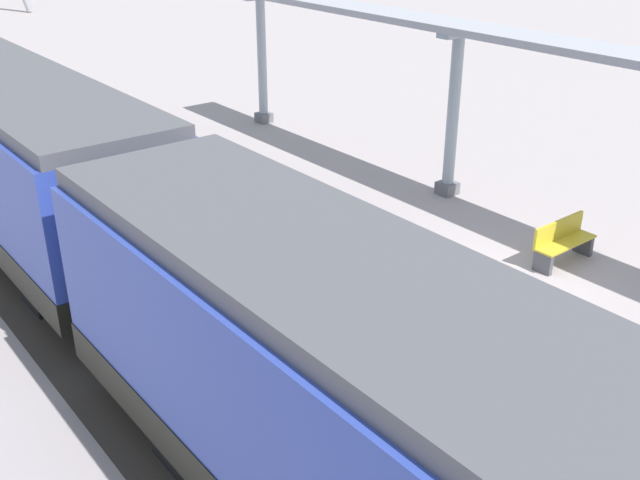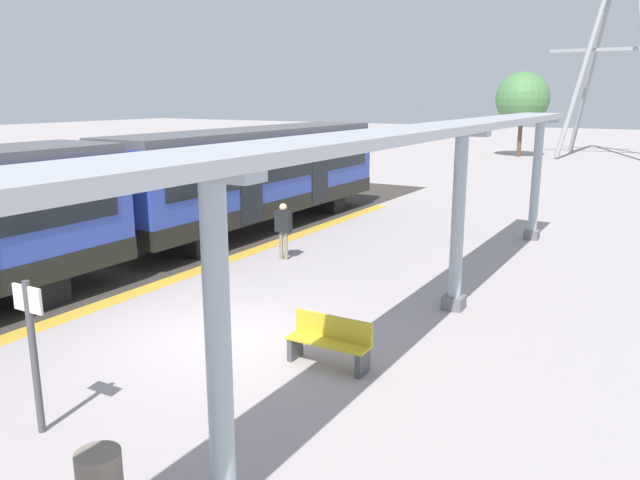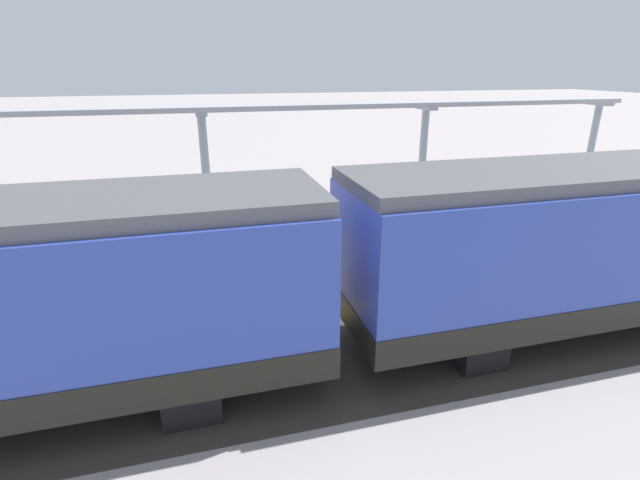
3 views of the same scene
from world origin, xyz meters
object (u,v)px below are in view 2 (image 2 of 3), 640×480
object	(u,v)px
platform_info_sign	(32,343)
passenger_waiting_near_edge	(283,225)
canopy_pillar_fourth	(536,179)
bench_mid_platform	(330,341)
train_far_carriage	(257,177)
canopy_pillar_second	(219,350)
canopy_pillar_third	(458,221)

from	to	relation	value
platform_info_sign	passenger_waiting_near_edge	world-z (taller)	platform_info_sign
canopy_pillar_fourth	passenger_waiting_near_edge	distance (m)	8.41
bench_mid_platform	train_far_carriage	bearing A→B (deg)	132.02
canopy_pillar_second	canopy_pillar_third	bearing A→B (deg)	90.00
bench_mid_platform	platform_info_sign	distance (m)	4.71
passenger_waiting_near_edge	canopy_pillar_second	bearing A→B (deg)	-59.79
canopy_pillar_second	canopy_pillar_fourth	bearing A→B (deg)	90.00
train_far_carriage	bench_mid_platform	size ratio (longest dim) A/B	8.41
canopy_pillar_second	bench_mid_platform	bearing A→B (deg)	102.94
canopy_pillar_third	canopy_pillar_fourth	distance (m)	7.88
canopy_pillar_second	passenger_waiting_near_edge	world-z (taller)	canopy_pillar_second
canopy_pillar_second	platform_info_sign	bearing A→B (deg)	178.64
canopy_pillar_second	train_far_carriage	bearing A→B (deg)	124.53
platform_info_sign	canopy_pillar_second	bearing A→B (deg)	-1.36
canopy_pillar_third	bench_mid_platform	size ratio (longest dim) A/B	2.59
bench_mid_platform	platform_info_sign	xyz separation A→B (m)	(-2.38, -3.96, 0.89)
canopy_pillar_second	platform_info_sign	size ratio (longest dim) A/B	1.77
train_far_carriage	platform_info_sign	world-z (taller)	train_far_carriage
platform_info_sign	train_far_carriage	bearing A→B (deg)	113.30
train_far_carriage	platform_info_sign	xyz separation A→B (m)	(5.45, -12.65, -0.50)
train_far_carriage	canopy_pillar_third	xyz separation A→B (m)	(8.76, -4.80, 0.14)
canopy_pillar_second	canopy_pillar_fourth	world-z (taller)	same
train_far_carriage	canopy_pillar_fourth	xyz separation A→B (m)	(8.76, 3.08, 0.14)
bench_mid_platform	passenger_waiting_near_edge	size ratio (longest dim) A/B	0.92
platform_info_sign	passenger_waiting_near_edge	xyz separation A→B (m)	(-2.26, 9.50, -0.31)
canopy_pillar_third	train_far_carriage	bearing A→B (deg)	151.29
train_far_carriage	canopy_pillar_third	distance (m)	9.99
train_far_carriage	canopy_pillar_second	world-z (taller)	canopy_pillar_second
train_far_carriage	canopy_pillar_fourth	size ratio (longest dim) A/B	3.24
canopy_pillar_third	bench_mid_platform	xyz separation A→B (m)	(-0.93, -3.89, -1.53)
train_far_carriage	bench_mid_platform	bearing A→B (deg)	-47.98
train_far_carriage	canopy_pillar_second	distance (m)	15.46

